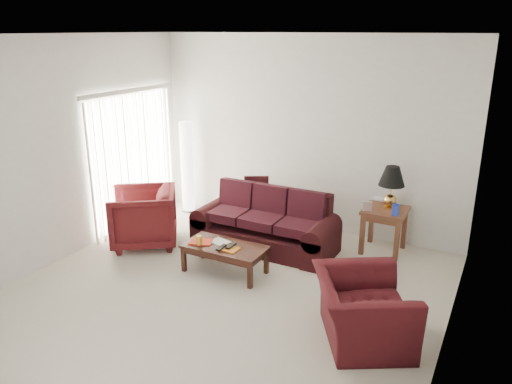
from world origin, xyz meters
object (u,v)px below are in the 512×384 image
at_px(floor_lamp, 187,167).
at_px(armchair_right, 362,310).
at_px(armchair_left, 143,217).
at_px(end_table, 384,230).
at_px(sofa, 265,221).
at_px(coffee_table, 225,259).

xyz_separation_m(floor_lamp, armchair_right, (3.78, -2.33, -0.46)).
xyz_separation_m(armchair_left, armchair_right, (3.54, -0.85, -0.08)).
height_order(end_table, floor_lamp, floor_lamp).
bearing_deg(armchair_left, armchair_right, 41.15).
relative_size(end_table, armchair_right, 0.62).
bearing_deg(sofa, armchair_left, -158.76).
bearing_deg(floor_lamp, end_table, -1.48).
bearing_deg(armchair_left, coffee_table, 46.34).
distance_m(armchair_left, armchair_right, 3.64).
xyz_separation_m(sofa, armchair_left, (-1.64, -0.70, 0.00)).
height_order(armchair_right, coffee_table, armchair_right).
bearing_deg(floor_lamp, armchair_right, -31.67).
bearing_deg(floor_lamp, coffee_table, -43.97).
distance_m(sofa, floor_lamp, 2.07).
distance_m(sofa, coffee_table, 0.96).
height_order(sofa, coffee_table, sofa).
distance_m(sofa, armchair_left, 1.78).
bearing_deg(floor_lamp, armchair_left, -80.73).
distance_m(sofa, end_table, 1.70).
distance_m(floor_lamp, armchair_left, 1.55).
relative_size(end_table, armchair_left, 0.69).
relative_size(armchair_left, coffee_table, 0.86).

